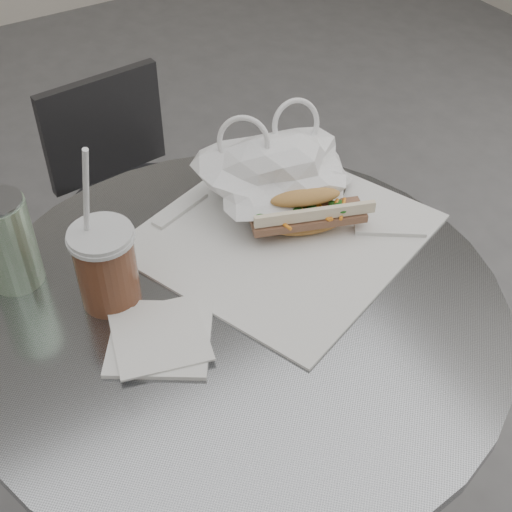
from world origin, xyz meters
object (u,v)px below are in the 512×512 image
sunglasses (335,198)px  chair_far (145,244)px  banh_mi (306,213)px  cafe_table (242,419)px  iced_coffee (106,265)px  drink_can (8,242)px

sunglasses → chair_far: bearing=65.4°
banh_mi → cafe_table: bearing=-134.8°
sunglasses → cafe_table: bearing=165.5°
cafe_table → chair_far: 0.68m
iced_coffee → sunglasses: size_ratio=2.94×
banh_mi → sunglasses: 0.09m
chair_far → drink_can: (-0.36, -0.44, 0.50)m
iced_coffee → sunglasses: 0.40m
iced_coffee → drink_can: 0.15m
cafe_table → chair_far: bearing=80.2°
cafe_table → sunglasses: 0.40m
banh_mi → sunglasses: (0.08, 0.03, -0.02)m
banh_mi → sunglasses: size_ratio=2.59×
drink_can → cafe_table: bearing=-41.1°
drink_can → sunglasses: bearing=-12.0°
chair_far → iced_coffee: size_ratio=2.66×
iced_coffee → sunglasses: iced_coffee is taller
chair_far → sunglasses: size_ratio=7.82×
chair_far → sunglasses: (0.13, -0.54, 0.44)m
chair_far → banh_mi: size_ratio=3.02×
sunglasses → drink_can: bearing=129.5°
chair_far → banh_mi: (0.06, -0.57, 0.46)m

